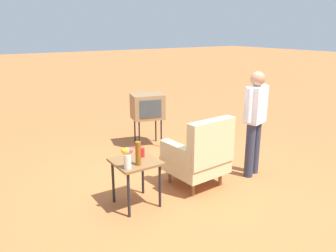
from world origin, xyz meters
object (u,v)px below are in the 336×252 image
Objects in this scene: bottle_tall_amber at (138,153)px; side_table at (136,167)px; soda_can_red at (142,152)px; flower_vase at (127,157)px; tv_on_stand at (147,107)px; armchair at (200,155)px; person_standing at (255,118)px.

side_table is at bearing -103.37° from bottle_tall_amber.
bottle_tall_amber is (0.17, 0.21, 0.09)m from soda_can_red.
side_table is 0.35m from flower_vase.
armchair is at bearing 81.77° from tv_on_stand.
tv_on_stand reaches higher than soda_can_red.
soda_can_red is at bearing -129.01° from bottle_tall_amber.
armchair reaches higher than flower_vase.
flower_vase reaches higher than soda_can_red.
armchair is 2.03m from tv_on_stand.
tv_on_stand is (-1.31, -1.95, 0.25)m from side_table.
side_table is at bearing 27.25° from soda_can_red.
armchair is 1.25m from flower_vase.
soda_can_red is at bearing -7.37° from armchair.
bottle_tall_amber is (1.34, 2.09, -0.01)m from tv_on_stand.
person_standing reaches higher than armchair.
tv_on_stand is at bearing -125.40° from flower_vase.
armchair is 1.02m from side_table.
person_standing reaches higher than bottle_tall_amber.
armchair is 1.03× the size of tv_on_stand.
flower_vase is at bearing 40.70° from side_table.
flower_vase is (1.22, 0.12, 0.27)m from armchair.
flower_vase is at bearing 5.84° from armchair.
side_table is 0.28m from bottle_tall_amber.
bottle_tall_amber is at bearing 57.27° from tv_on_stand.
tv_on_stand reaches higher than bottle_tall_amber.
soda_can_red is 0.46× the size of flower_vase.
person_standing is at bearing 179.27° from bottle_tall_amber.
side_table is at bearing -4.76° from person_standing.
armchair is 1.71× the size of side_table.
side_table is at bearing -139.30° from flower_vase.
soda_can_red reaches higher than side_table.
person_standing is 13.44× the size of soda_can_red.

